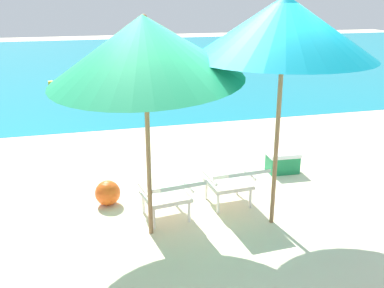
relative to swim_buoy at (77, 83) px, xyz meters
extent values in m
plane|color=beige|center=(1.39, -4.26, -0.10)|extent=(40.00, 40.00, 0.00)
cube|color=teal|center=(1.39, 4.34, -0.09)|extent=(40.00, 18.00, 0.01)
cylinder|color=yellow|center=(0.00, 0.00, 0.00)|extent=(1.60, 0.18, 0.18)
cube|color=silver|center=(0.94, -8.45, 0.18)|extent=(0.58, 0.57, 0.04)
cube|color=silver|center=(0.99, -8.81, 0.45)|extent=(0.59, 0.58, 0.27)
cylinder|color=white|center=(0.69, -8.27, 0.03)|extent=(0.04, 0.04, 0.26)
cylinder|color=white|center=(1.13, -8.21, 0.03)|extent=(0.04, 0.04, 0.26)
cylinder|color=white|center=(0.75, -8.69, 0.03)|extent=(0.04, 0.04, 0.26)
cylinder|color=white|center=(1.18, -8.63, 0.03)|extent=(0.04, 0.04, 0.26)
cube|color=white|center=(0.68, -8.49, 0.30)|extent=(0.10, 0.50, 0.03)
cube|color=white|center=(1.20, -8.41, 0.30)|extent=(0.10, 0.50, 0.03)
cube|color=silver|center=(1.79, -8.29, 0.18)|extent=(0.55, 0.53, 0.04)
cube|color=silver|center=(1.81, -8.65, 0.45)|extent=(0.55, 0.55, 0.27)
cylinder|color=white|center=(1.56, -8.09, 0.03)|extent=(0.04, 0.04, 0.26)
cylinder|color=white|center=(2.00, -8.06, 0.03)|extent=(0.04, 0.04, 0.26)
cylinder|color=white|center=(1.58, -8.51, 0.03)|extent=(0.04, 0.04, 0.26)
cylinder|color=white|center=(2.02, -8.48, 0.03)|extent=(0.04, 0.04, 0.26)
cube|color=white|center=(1.53, -8.30, 0.30)|extent=(0.06, 0.50, 0.03)
cube|color=white|center=(2.05, -8.27, 0.30)|extent=(0.06, 0.50, 0.03)
cylinder|color=olive|center=(0.70, -8.78, 0.79)|extent=(0.05, 0.05, 1.79)
cone|color=#1E9E60|center=(0.70, -8.78, 1.98)|extent=(2.84, 2.85, 0.81)
sphere|color=#4C3823|center=(0.70, -8.78, 2.27)|extent=(0.07, 0.07, 0.07)
cylinder|color=olive|center=(2.13, -8.89, 0.89)|extent=(0.05, 0.05, 1.97)
cone|color=#0A93AD|center=(2.13, -8.89, 2.16)|extent=(2.50, 2.50, 0.64)
sphere|color=#EA5619|center=(0.28, -7.93, 0.06)|extent=(0.32, 0.32, 0.32)
cube|color=#1E844C|center=(2.94, -7.49, 0.03)|extent=(0.46, 0.32, 0.26)
cube|color=white|center=(2.94, -7.49, 0.19)|extent=(0.49, 0.34, 0.06)
camera|label=1|loc=(0.03, -13.16, 2.51)|focal=41.18mm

